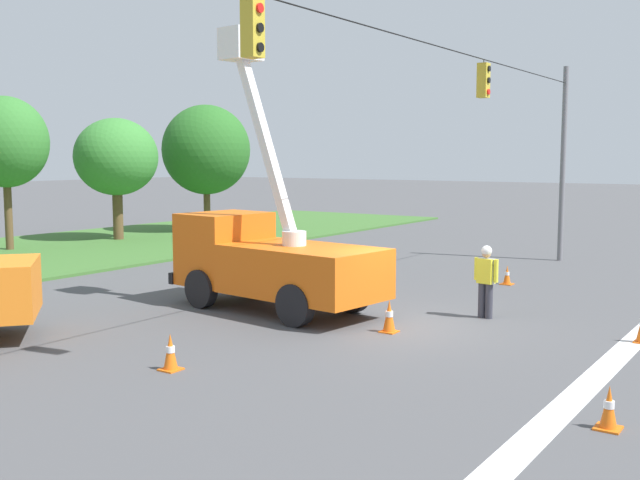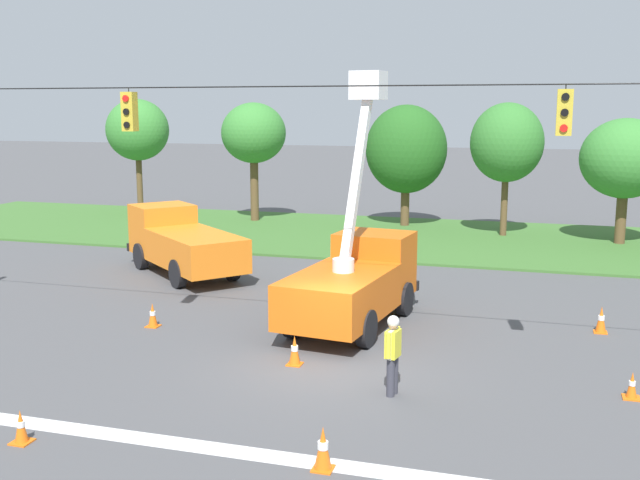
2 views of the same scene
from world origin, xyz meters
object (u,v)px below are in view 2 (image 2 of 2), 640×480
tree_centre (406,150)px  traffic_cone_mid_left (632,386)px  tree_west (254,134)px  traffic_cone_near_bucket (153,315)px  traffic_cone_far_right (601,320)px  traffic_cone_mid_right (323,448)px  tree_far_west (137,130)px  tree_far_east (625,159)px  utility_truck_support_near (182,242)px  tree_east (507,143)px  road_worker (393,350)px  utility_truck_bucket_lift (355,276)px  traffic_cone_foreground_left (295,350)px  traffic_cone_far_left (21,427)px

tree_centre → traffic_cone_mid_left: size_ratio=10.61×
tree_west → traffic_cone_near_bucket: tree_west is taller
traffic_cone_far_right → traffic_cone_mid_right: bearing=-117.7°
tree_far_west → tree_far_east: 25.88m
tree_centre → utility_truck_support_near: tree_centre is taller
tree_west → utility_truck_support_near: 13.27m
tree_centre → utility_truck_support_near: bearing=-114.5°
tree_centre → tree_far_east: bearing=-13.3°
tree_far_west → traffic_cone_far_right: bearing=-35.4°
tree_east → road_worker: size_ratio=3.59×
utility_truck_bucket_lift → traffic_cone_mid_right: 8.88m
traffic_cone_far_right → traffic_cone_near_bucket: bearing=-166.1°
traffic_cone_near_bucket → tree_centre: bearing=79.5°
utility_truck_bucket_lift → road_worker: bearing=-67.4°
traffic_cone_near_bucket → traffic_cone_far_right: 12.49m
utility_truck_support_near → road_worker: (9.83, -9.59, -0.19)m
tree_far_west → tree_west: size_ratio=1.03×
tree_far_west → utility_truck_support_near: (9.52, -13.54, -3.63)m
tree_east → road_worker: 21.41m
tree_centre → traffic_cone_far_right: (8.46, -16.72, -3.63)m
utility_truck_support_near → traffic_cone_mid_left: (14.77, -8.34, -0.91)m
utility_truck_support_near → traffic_cone_foreground_left: size_ratio=8.65×
utility_truck_support_near → traffic_cone_near_bucket: (2.35, -6.50, -0.86)m
tree_east → road_worker: bearing=-93.3°
traffic_cone_foreground_left → traffic_cone_mid_right: bearing=-66.3°
tree_far_east → traffic_cone_foreground_left: size_ratio=7.74×
tree_far_east → traffic_cone_far_right: size_ratio=7.58×
tree_far_west → tree_centre: tree_far_west is taller
tree_far_east → traffic_cone_mid_right: 25.27m
tree_east → traffic_cone_near_bucket: tree_east is taller
tree_far_west → utility_truck_bucket_lift: (17.27, -18.13, -3.42)m
traffic_cone_near_bucket → traffic_cone_mid_left: bearing=-8.4°
tree_far_east → traffic_cone_foreground_left: 21.47m
traffic_cone_mid_right → traffic_cone_far_right: bearing=62.3°
tree_far_west → tree_west: tree_far_west is taller
tree_west → tree_east: (13.13, -1.12, -0.25)m
road_worker → traffic_cone_near_bucket: road_worker is taller
tree_far_west → tree_east: bearing=-5.6°
tree_east → traffic_cone_far_left: (-7.36, -25.37, -4.17)m
tree_far_east → traffic_cone_mid_right: bearing=-105.9°
tree_centre → traffic_cone_foreground_left: (1.19, -21.60, -3.64)m
traffic_cone_foreground_left → traffic_cone_near_bucket: traffic_cone_foreground_left is taller
traffic_cone_foreground_left → traffic_cone_mid_left: size_ratio=1.24×
tree_centre → tree_far_east: tree_centre is taller
tree_west → traffic_cone_mid_right: 28.63m
utility_truck_support_near → traffic_cone_mid_right: size_ratio=8.07×
utility_truck_bucket_lift → road_worker: size_ratio=4.03×
tree_west → traffic_cone_far_right: bearing=-44.3°
traffic_cone_near_bucket → traffic_cone_far_right: (12.12, 3.00, 0.03)m
tree_west → utility_truck_bucket_lift: (9.82, -17.22, -3.33)m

